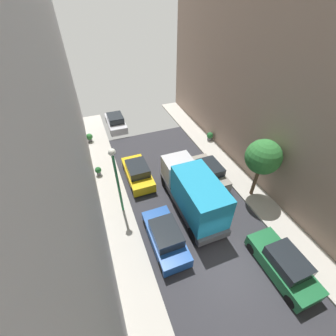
{
  "coord_description": "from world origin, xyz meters",
  "views": [
    {
      "loc": [
        -5.38,
        -4.48,
        12.6
      ],
      "look_at": [
        -0.11,
        9.11,
        0.5
      ],
      "focal_mm": 24.0,
      "sensor_mm": 36.0,
      "label": 1
    }
  ],
  "objects_px": {
    "delivery_truck": "(193,192)",
    "lamp_post": "(116,173)",
    "parked_car_right_2": "(209,172)",
    "potted_plant_0": "(98,171)",
    "potted_plant_3": "(89,137)",
    "potted_plant_2": "(210,136)",
    "parked_car_left_4": "(116,122)",
    "parked_car_left_2": "(165,237)",
    "parked_car_left_3": "(138,173)",
    "parked_car_right_1": "(283,264)",
    "street_tree_1": "(263,157)"
  },
  "relations": [
    {
      "from": "parked_car_right_1",
      "to": "lamp_post",
      "type": "height_order",
      "value": "lamp_post"
    },
    {
      "from": "parked_car_right_1",
      "to": "lamp_post",
      "type": "distance_m",
      "value": 10.83
    },
    {
      "from": "parked_car_left_3",
      "to": "street_tree_1",
      "type": "distance_m",
      "value": 9.43
    },
    {
      "from": "parked_car_right_2",
      "to": "lamp_post",
      "type": "relative_size",
      "value": 0.8
    },
    {
      "from": "parked_car_left_3",
      "to": "potted_plant_0",
      "type": "height_order",
      "value": "parked_car_left_3"
    },
    {
      "from": "parked_car_left_3",
      "to": "parked_car_right_1",
      "type": "relative_size",
      "value": 1.0
    },
    {
      "from": "potted_plant_0",
      "to": "lamp_post",
      "type": "distance_m",
      "value": 5.46
    },
    {
      "from": "delivery_truck",
      "to": "parked_car_left_2",
      "type": "bearing_deg",
      "value": -145.38
    },
    {
      "from": "potted_plant_3",
      "to": "parked_car_right_2",
      "type": "bearing_deg",
      "value": -47.13
    },
    {
      "from": "street_tree_1",
      "to": "lamp_post",
      "type": "bearing_deg",
      "value": 168.32
    },
    {
      "from": "potted_plant_2",
      "to": "potted_plant_3",
      "type": "relative_size",
      "value": 1.0
    },
    {
      "from": "parked_car_right_1",
      "to": "parked_car_left_3",
      "type": "bearing_deg",
      "value": 117.64
    },
    {
      "from": "parked_car_left_2",
      "to": "potted_plant_2",
      "type": "bearing_deg",
      "value": 48.24
    },
    {
      "from": "parked_car_left_4",
      "to": "parked_car_right_2",
      "type": "bearing_deg",
      "value": -64.1
    },
    {
      "from": "parked_car_left_3",
      "to": "potted_plant_3",
      "type": "xyz_separation_m",
      "value": [
        -3.05,
        7.11,
        -0.09
      ]
    },
    {
      "from": "parked_car_left_2",
      "to": "lamp_post",
      "type": "relative_size",
      "value": 0.8
    },
    {
      "from": "parked_car_left_2",
      "to": "parked_car_right_2",
      "type": "xyz_separation_m",
      "value": [
        5.4,
        4.36,
        0.0
      ]
    },
    {
      "from": "potted_plant_3",
      "to": "parked_car_left_3",
      "type": "bearing_deg",
      "value": -66.77
    },
    {
      "from": "parked_car_left_2",
      "to": "potted_plant_3",
      "type": "xyz_separation_m",
      "value": [
        -3.05,
        13.47,
        -0.09
      ]
    },
    {
      "from": "parked_car_left_3",
      "to": "potted_plant_3",
      "type": "distance_m",
      "value": 7.74
    },
    {
      "from": "parked_car_right_2",
      "to": "delivery_truck",
      "type": "bearing_deg",
      "value": -137.22
    },
    {
      "from": "delivery_truck",
      "to": "street_tree_1",
      "type": "height_order",
      "value": "street_tree_1"
    },
    {
      "from": "potted_plant_3",
      "to": "lamp_post",
      "type": "distance_m",
      "value": 10.47
    },
    {
      "from": "parked_car_right_1",
      "to": "delivery_truck",
      "type": "relative_size",
      "value": 0.64
    },
    {
      "from": "parked_car_left_4",
      "to": "parked_car_right_2",
      "type": "xyz_separation_m",
      "value": [
        5.4,
        -11.12,
        0.0
      ]
    },
    {
      "from": "potted_plant_3",
      "to": "lamp_post",
      "type": "relative_size",
      "value": 0.16
    },
    {
      "from": "parked_car_left_4",
      "to": "parked_car_right_1",
      "type": "height_order",
      "value": "same"
    },
    {
      "from": "parked_car_right_2",
      "to": "potted_plant_0",
      "type": "relative_size",
      "value": 5.4
    },
    {
      "from": "potted_plant_3",
      "to": "potted_plant_2",
      "type": "bearing_deg",
      "value": -19.97
    },
    {
      "from": "parked_car_right_2",
      "to": "street_tree_1",
      "type": "relative_size",
      "value": 0.9
    },
    {
      "from": "parked_car_left_3",
      "to": "lamp_post",
      "type": "height_order",
      "value": "lamp_post"
    },
    {
      "from": "parked_car_right_2",
      "to": "street_tree_1",
      "type": "xyz_separation_m",
      "value": [
        2.18,
        -2.82,
        2.88
      ]
    },
    {
      "from": "parked_car_right_2",
      "to": "delivery_truck",
      "type": "relative_size",
      "value": 0.64
    },
    {
      "from": "parked_car_right_2",
      "to": "potted_plant_0",
      "type": "xyz_separation_m",
      "value": [
        -8.35,
        3.56,
        -0.12
      ]
    },
    {
      "from": "delivery_truck",
      "to": "lamp_post",
      "type": "bearing_deg",
      "value": 160.41
    },
    {
      "from": "parked_car_left_2",
      "to": "parked_car_left_3",
      "type": "distance_m",
      "value": 6.35
    },
    {
      "from": "potted_plant_2",
      "to": "parked_car_right_1",
      "type": "bearing_deg",
      "value": -102.44
    },
    {
      "from": "street_tree_1",
      "to": "potted_plant_2",
      "type": "relative_size",
      "value": 5.47
    },
    {
      "from": "delivery_truck",
      "to": "potted_plant_3",
      "type": "height_order",
      "value": "delivery_truck"
    },
    {
      "from": "parked_car_right_2",
      "to": "parked_car_left_4",
      "type": "bearing_deg",
      "value": 115.9
    },
    {
      "from": "potted_plant_0",
      "to": "potted_plant_2",
      "type": "xyz_separation_m",
      "value": [
        11.28,
        1.41,
        0.01
      ]
    },
    {
      "from": "parked_car_left_2",
      "to": "delivery_truck",
      "type": "relative_size",
      "value": 0.64
    },
    {
      "from": "parked_car_left_3",
      "to": "parked_car_right_2",
      "type": "xyz_separation_m",
      "value": [
        5.4,
        -1.99,
        0.0
      ]
    },
    {
      "from": "potted_plant_0",
      "to": "potted_plant_2",
      "type": "distance_m",
      "value": 11.37
    },
    {
      "from": "parked_car_right_1",
      "to": "potted_plant_0",
      "type": "xyz_separation_m",
      "value": [
        -8.35,
        11.88,
        -0.12
      ]
    },
    {
      "from": "parked_car_left_3",
      "to": "parked_car_left_2",
      "type": "bearing_deg",
      "value": -90.0
    },
    {
      "from": "potted_plant_0",
      "to": "parked_car_left_3",
      "type": "bearing_deg",
      "value": -28.03
    },
    {
      "from": "parked_car_left_3",
      "to": "potted_plant_3",
      "type": "bearing_deg",
      "value": 113.23
    },
    {
      "from": "parked_car_left_4",
      "to": "potted_plant_2",
      "type": "relative_size",
      "value": 4.92
    },
    {
      "from": "delivery_truck",
      "to": "lamp_post",
      "type": "xyz_separation_m",
      "value": [
        -4.6,
        1.64,
        1.83
      ]
    }
  ]
}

